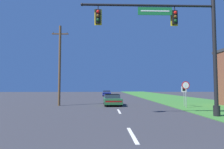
{
  "coord_description": "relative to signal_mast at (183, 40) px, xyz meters",
  "views": [
    {
      "loc": [
        -1.13,
        -2.39,
        1.99
      ],
      "look_at": [
        0.0,
        31.21,
        4.11
      ],
      "focal_mm": 32.0,
      "sensor_mm": 36.0,
      "label": 1
    }
  ],
  "objects": [
    {
      "name": "grass_verge_right",
      "position": [
        6.31,
        19.06,
        -5.17
      ],
      "size": [
        10.0,
        110.0,
        0.04
      ],
      "color": "#38752D",
      "rests_on": "ground"
    },
    {
      "name": "stop_sign",
      "position": [
        2.39,
        5.56,
        -3.32
      ],
      "size": [
        0.76,
        0.07,
        2.5
      ],
      "color": "gray",
      "rests_on": "grass_verge_right"
    },
    {
      "name": "utility_pole_near",
      "position": [
        -10.28,
        8.37,
        -0.68
      ],
      "size": [
        1.8,
        0.26,
        8.71
      ],
      "color": "brown",
      "rests_on": "ground"
    },
    {
      "name": "signal_mast",
      "position": [
        0.0,
        0.0,
        0.0
      ],
      "size": [
        9.45,
        0.47,
        8.46
      ],
      "color": "black",
      "rests_on": "grass_verge_right"
    },
    {
      "name": "car_ahead",
      "position": [
        -4.55,
        8.82,
        -4.58
      ],
      "size": [
        1.99,
        4.64,
        1.19
      ],
      "color": "black",
      "rests_on": "ground"
    },
    {
      "name": "route_sign_post",
      "position": [
        2.88,
        7.23,
        -3.66
      ],
      "size": [
        0.55,
        0.06,
        2.03
      ],
      "color": "gray",
      "rests_on": "grass_verge_right"
    },
    {
      "name": "road_center_line",
      "position": [
        -4.19,
        11.06,
        -5.18
      ],
      "size": [
        0.16,
        34.8,
        0.01
      ],
      "color": "silver",
      "rests_on": "ground"
    },
    {
      "name": "far_car",
      "position": [
        -5.01,
        31.48,
        -4.58
      ],
      "size": [
        1.82,
        4.36,
        1.19
      ],
      "color": "black",
      "rests_on": "ground"
    }
  ]
}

